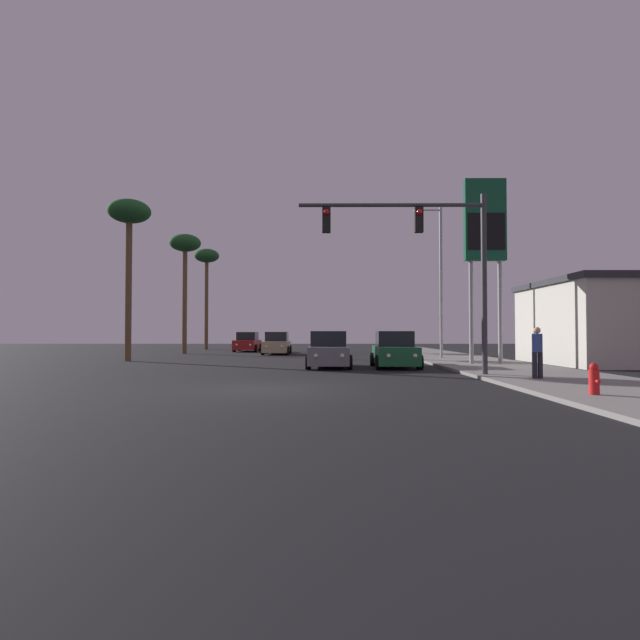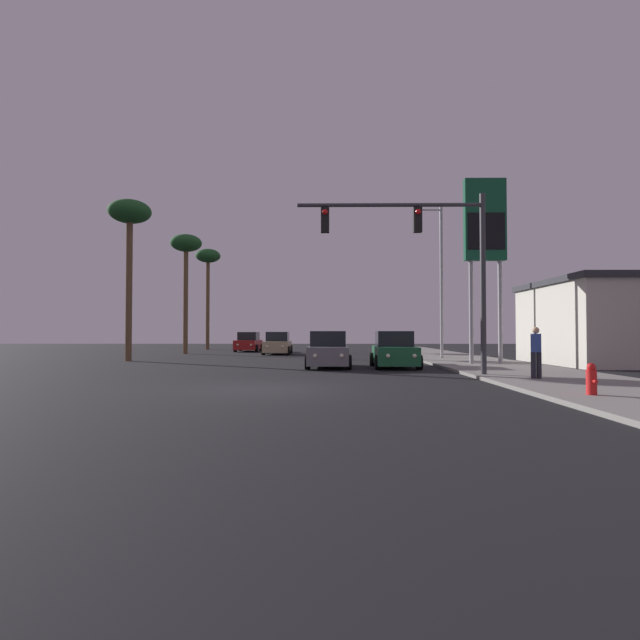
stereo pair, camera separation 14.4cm
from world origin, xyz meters
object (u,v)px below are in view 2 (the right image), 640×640
car_red (248,343)px  fire_hydrant (591,379)px  palm_tree_far (208,262)px  palm_tree_near (130,221)px  car_tan (278,344)px  traffic_light_mast (430,247)px  car_grey (328,351)px  street_lamp (439,274)px  pedestrian_on_sidewalk (536,350)px  gas_station_sign (485,230)px  palm_tree_mid (186,250)px  car_green (394,351)px

car_red → fire_hydrant: bearing=114.4°
palm_tree_far → palm_tree_near: palm_tree_far is taller
car_tan → traffic_light_mast: size_ratio=0.64×
car_tan → car_red: (-3.07, 5.63, 0.00)m
car_grey → street_lamp: (6.67, 6.59, 4.36)m
car_tan → pedestrian_on_sidewalk: size_ratio=2.58×
fire_hydrant → pedestrian_on_sidewalk: pedestrian_on_sidewalk is taller
car_grey → fire_hydrant: 12.79m
street_lamp → pedestrian_on_sidewalk: size_ratio=5.39×
street_lamp → palm_tree_near: 18.30m
pedestrian_on_sidewalk → gas_station_sign: bearing=83.3°
traffic_light_mast → fire_hydrant: 7.72m
gas_station_sign → traffic_light_mast: bearing=-122.4°
traffic_light_mast → pedestrian_on_sidewalk: 5.06m
car_tan → gas_station_sign: (11.38, -13.22, 5.86)m
car_grey → street_lamp: street_lamp is taller
car_red → gas_station_sign: (14.46, -18.85, 5.86)m
palm_tree_mid → palm_tree_near: 10.01m
car_tan → traffic_light_mast: (7.37, -19.54, 3.94)m
pedestrian_on_sidewalk → street_lamp: bearing=90.2°
car_tan → palm_tree_far: palm_tree_far is taller
car_red → pedestrian_on_sidewalk: bearing=118.4°
car_grey → palm_tree_near: (-11.33, 5.06, 7.25)m
car_grey → traffic_light_mast: traffic_light_mast is taller
street_lamp → palm_tree_far: 26.19m
traffic_light_mast → gas_station_sign: bearing=57.6°
car_tan → palm_tree_near: palm_tree_near is taller
palm_tree_mid → palm_tree_near: bearing=-92.4°
palm_tree_near → car_tan: bearing=50.5°
street_lamp → traffic_light_mast: bearing=-104.3°
car_tan → pedestrian_on_sidewalk: (10.45, -21.17, 0.27)m
gas_station_sign → car_green: bearing=-166.4°
car_green → palm_tree_near: size_ratio=0.47×
palm_tree_mid → palm_tree_near: size_ratio=1.00×
car_red → street_lamp: 19.45m
gas_station_sign → fire_hydrant: (-1.42, -12.25, -6.13)m
gas_station_sign → palm_tree_mid: bearing=143.0°
gas_station_sign → palm_tree_far: 30.80m
car_green → palm_tree_mid: palm_tree_mid is taller
fire_hydrant → car_green: bearing=105.9°
pedestrian_on_sidewalk → palm_tree_near: bearing=146.5°
car_red → palm_tree_mid: bearing=51.5°
traffic_light_mast → fire_hydrant: bearing=-66.4°
traffic_light_mast → car_tan: bearing=110.7°
car_green → palm_tree_far: 30.07m
car_green → gas_station_sign: bearing=-164.6°
palm_tree_far → palm_tree_near: size_ratio=1.06×
gas_station_sign → fire_hydrant: 13.77m
car_tan → traffic_light_mast: bearing=110.8°
car_green → traffic_light_mast: 6.56m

